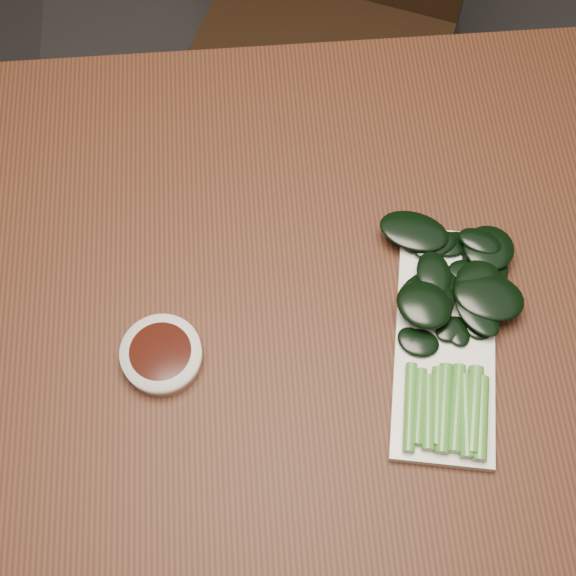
{
  "coord_description": "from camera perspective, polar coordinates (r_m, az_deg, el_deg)",
  "views": [
    {
      "loc": [
        -0.02,
        -0.4,
        1.64
      ],
      "look_at": [
        0.01,
        0.01,
        0.76
      ],
      "focal_mm": 50.0,
      "sensor_mm": 36.0,
      "label": 1
    }
  ],
  "objects": [
    {
      "name": "sauce_bowl",
      "position": [
        0.94,
        -8.97,
        -4.74
      ],
      "size": [
        0.09,
        0.09,
        0.03
      ],
      "color": "white",
      "rests_on": "table"
    },
    {
      "name": "serving_plate",
      "position": [
        0.97,
        11.06,
        -3.76
      ],
      "size": [
        0.17,
        0.31,
        0.01
      ],
      "rotation": [
        0.0,
        0.0,
        -0.18
      ],
      "color": "white",
      "rests_on": "table"
    },
    {
      "name": "chair_far",
      "position": [
        1.58,
        2.51,
        18.19
      ],
      "size": [
        0.62,
        0.62,
        0.89
      ],
      "rotation": [
        0.0,
        0.0,
        -0.41
      ],
      "color": "black",
      "rests_on": "ground"
    },
    {
      "name": "table",
      "position": [
        1.04,
        -0.65,
        -2.49
      ],
      "size": [
        1.4,
        0.8,
        0.75
      ],
      "color": "#422113",
      "rests_on": "ground"
    },
    {
      "name": "gai_lan",
      "position": [
        0.96,
        11.78,
        -1.78
      ],
      "size": [
        0.18,
        0.33,
        0.03
      ],
      "color": "#4D9533",
      "rests_on": "serving_plate"
    },
    {
      "name": "ground",
      "position": [
        1.69,
        -0.41,
        -11.37
      ],
      "size": [
        6.0,
        6.0,
        0.0
      ],
      "primitive_type": "plane",
      "color": "#2B2929",
      "rests_on": "ground"
    }
  ]
}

